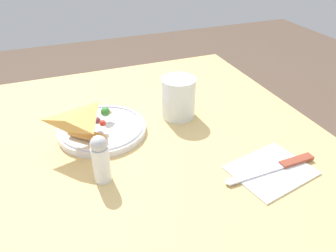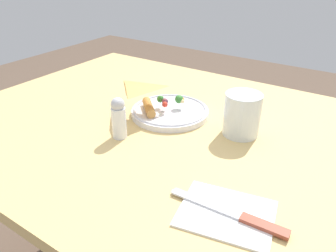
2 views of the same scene
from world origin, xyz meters
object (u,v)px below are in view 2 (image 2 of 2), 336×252
(plate_pizza, at_px, (169,110))
(milk_glass, at_px, (242,116))
(dining_table, at_px, (154,149))
(salt_shaker, at_px, (119,118))
(butter_knife, at_px, (233,214))
(napkin_folded, at_px, (226,213))

(plate_pizza, distance_m, milk_glass, 0.21)
(plate_pizza, relative_size, milk_glass, 2.01)
(dining_table, relative_size, salt_shaker, 10.33)
(dining_table, xyz_separation_m, plate_pizza, (-0.02, -0.05, 0.11))
(butter_knife, relative_size, salt_shaker, 2.09)
(plate_pizza, relative_size, salt_shaker, 2.05)
(dining_table, xyz_separation_m, butter_knife, (-0.33, 0.22, 0.10))
(milk_glass, relative_size, napkin_folded, 0.59)
(plate_pizza, distance_m, salt_shaker, 0.18)
(dining_table, relative_size, napkin_folded, 5.92)
(butter_knife, bearing_deg, plate_pizza, -43.23)
(napkin_folded, xyz_separation_m, salt_shaker, (0.33, -0.10, 0.05))
(plate_pizza, bearing_deg, salt_shaker, 79.32)
(plate_pizza, bearing_deg, milk_glass, -177.45)
(plate_pizza, xyz_separation_m, milk_glass, (-0.21, -0.01, 0.03))
(plate_pizza, xyz_separation_m, butter_knife, (-0.31, 0.27, -0.01))
(milk_glass, relative_size, salt_shaker, 1.02)
(dining_table, xyz_separation_m, milk_glass, (-0.23, -0.06, 0.14))
(plate_pizza, xyz_separation_m, salt_shaker, (0.03, 0.17, 0.04))
(plate_pizza, height_order, butter_knife, plate_pizza)
(milk_glass, bearing_deg, butter_knife, 110.41)
(dining_table, bearing_deg, salt_shaker, 83.75)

